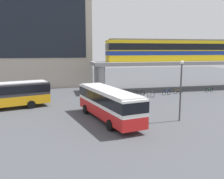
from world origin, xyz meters
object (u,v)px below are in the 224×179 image
(bus_main, at_px, (108,101))
(bicycle_silver, at_px, (149,95))
(train, at_px, (175,50))
(bicycle_black, at_px, (139,93))
(bicycle_blue, at_px, (167,93))
(bicycle_green, at_px, (209,90))
(bus_secondary, at_px, (2,93))
(station_building, at_px, (27,33))
(pedestrian_walking_across, at_px, (106,93))
(bicycle_orange, at_px, (178,91))

(bus_main, bearing_deg, bicycle_silver, 50.80)
(train, bearing_deg, bicycle_black, -153.33)
(bicycle_blue, height_order, bicycle_green, same)
(bicycle_black, bearing_deg, bus_secondary, -164.01)
(station_building, distance_m, bicycle_green, 36.84)
(bus_main, distance_m, bicycle_green, 24.21)
(bicycle_black, height_order, bicycle_green, same)
(bicycle_black, xyz_separation_m, pedestrian_walking_across, (-5.73, -1.36, 0.42))
(station_building, bearing_deg, pedestrian_walking_across, -56.89)
(bus_secondary, relative_size, bicycle_silver, 6.31)
(train, xyz_separation_m, pedestrian_walking_across, (-13.69, -5.36, -6.31))
(bus_secondary, distance_m, pedestrian_walking_across, 14.27)
(bicycle_silver, relative_size, bicycle_green, 1.02)
(bicycle_black, bearing_deg, bicycle_green, -0.92)
(bus_secondary, distance_m, bicycle_silver, 20.37)
(station_building, relative_size, bus_main, 2.16)
(bicycle_orange, height_order, bicycle_silver, same)
(bicycle_black, height_order, pedestrian_walking_across, pedestrian_walking_across)
(bicycle_silver, bearing_deg, bicycle_blue, 23.00)
(pedestrian_walking_across, bearing_deg, bus_main, -100.64)
(station_building, relative_size, bicycle_black, 13.84)
(bus_secondary, distance_m, bicycle_black, 20.16)
(bicycle_black, height_order, bicycle_blue, same)
(bicycle_blue, xyz_separation_m, bicycle_green, (8.22, 0.68, 0.00))
(station_building, xyz_separation_m, train, (26.05, -13.58, -3.39))
(bus_main, bearing_deg, bicycle_orange, 41.12)
(bicycle_orange, height_order, pedestrian_walking_across, pedestrian_walking_across)
(station_building, height_order, bicycle_blue, station_building)
(bus_main, relative_size, bicycle_blue, 6.56)
(bus_secondary, height_order, bicycle_blue, bus_secondary)
(bus_secondary, bearing_deg, bicycle_silver, 8.88)
(train, height_order, bus_secondary, train)
(pedestrian_walking_across, bearing_deg, station_building, 123.11)
(bicycle_orange, height_order, bicycle_green, same)
(pedestrian_walking_across, bearing_deg, bicycle_green, 3.64)
(bicycle_green, bearing_deg, bus_main, -147.95)
(bus_main, height_order, bicycle_green, bus_main)
(station_building, relative_size, bicycle_green, 13.94)
(bicycle_silver, height_order, pedestrian_walking_across, pedestrian_walking_across)
(station_building, xyz_separation_m, bicycle_black, (18.09, -17.58, -10.12))
(train, distance_m, bicycle_blue, 9.07)
(bus_main, distance_m, bicycle_blue, 17.32)
(station_building, relative_size, bus_secondary, 2.17)
(bus_secondary, height_order, bicycle_silver, bus_secondary)
(station_building, bearing_deg, bicycle_blue, -39.48)
(bicycle_orange, xyz_separation_m, bicycle_silver, (-5.87, -2.07, 0.00))
(train, height_order, bus_main, train)
(pedestrian_walking_across, bearing_deg, train, 21.39)
(station_building, xyz_separation_m, bus_secondary, (-1.23, -23.12, -8.49))
(bicycle_green, bearing_deg, station_building, 149.87)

